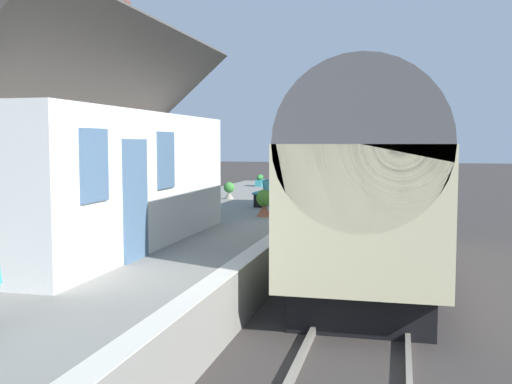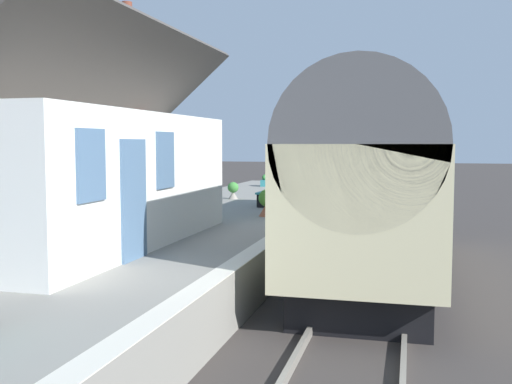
# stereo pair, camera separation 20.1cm
# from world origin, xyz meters

# --- Properties ---
(ground_plane) EXTENTS (160.00, 160.00, 0.00)m
(ground_plane) POSITION_xyz_m (0.00, 0.00, 0.00)
(ground_plane) COLOR #383330
(platform) EXTENTS (32.00, 5.78, 0.98)m
(platform) POSITION_xyz_m (0.00, 3.89, 0.49)
(platform) COLOR gray
(platform) RESTS_ON ground
(platform_edge_coping) EXTENTS (32.00, 0.36, 0.02)m
(platform_edge_coping) POSITION_xyz_m (0.00, 1.18, 0.99)
(platform_edge_coping) COLOR beige
(platform_edge_coping) RESTS_ON platform
(rail_near) EXTENTS (52.00, 0.08, 0.14)m
(rail_near) POSITION_xyz_m (0.00, -1.62, 0.07)
(rail_near) COLOR gray
(rail_near) RESTS_ON ground
(rail_far) EXTENTS (52.00, 0.08, 0.14)m
(rail_far) POSITION_xyz_m (0.00, -0.18, 0.07)
(rail_far) COLOR gray
(rail_far) RESTS_ON ground
(train) EXTENTS (10.08, 2.73, 4.32)m
(train) POSITION_xyz_m (-1.94, -0.90, 2.22)
(train) COLOR black
(train) RESTS_ON ground
(station_building) EXTENTS (8.12, 3.84, 5.29)m
(station_building) POSITION_xyz_m (-4.86, 4.79, 2.44)
(station_building) COLOR white
(station_building) RESTS_ON platform
(bench_platform_end) EXTENTS (1.40, 0.44, 0.88)m
(bench_platform_end) POSITION_xyz_m (8.78, 2.93, 1.46)
(bench_platform_end) COLOR teal
(bench_platform_end) RESTS_ON platform
(bench_near_building) EXTENTS (1.41, 0.48, 0.88)m
(bench_near_building) POSITION_xyz_m (3.18, 2.78, 1.46)
(bench_near_building) COLOR teal
(bench_near_building) RESTS_ON platform
(planter_under_sign) EXTENTS (0.44, 0.44, 0.75)m
(planter_under_sign) POSITION_xyz_m (0.49, 2.21, 1.35)
(planter_under_sign) COLOR #9E5138
(planter_under_sign) RESTS_ON platform
(planter_bench_right) EXTENTS (0.73, 0.32, 0.57)m
(planter_bench_right) POSITION_xyz_m (11.88, 5.01, 1.25)
(planter_bench_right) COLOR teal
(planter_bench_right) RESTS_ON platform
(planter_edge_far) EXTENTS (0.82, 0.32, 0.56)m
(planter_edge_far) POSITION_xyz_m (0.11, 4.54, 1.25)
(planter_edge_far) COLOR teal
(planter_edge_far) RESTS_ON platform
(planter_edge_near) EXTENTS (0.40, 0.40, 0.65)m
(planter_edge_near) POSITION_xyz_m (5.24, 4.61, 1.30)
(planter_edge_near) COLOR gray
(planter_edge_near) RESTS_ON platform
(planter_by_door) EXTENTS (0.47, 0.47, 0.74)m
(planter_by_door) POSITION_xyz_m (1.64, 5.18, 1.38)
(planter_by_door) COLOR teal
(planter_by_door) RESTS_ON platform
(station_sign_board) EXTENTS (0.96, 0.06, 1.57)m
(station_sign_board) POSITION_xyz_m (0.74, 1.89, 2.17)
(station_sign_board) COLOR black
(station_sign_board) RESTS_ON platform
(tree_mid_background) EXTENTS (3.19, 3.38, 7.09)m
(tree_mid_background) POSITION_xyz_m (9.88, 16.04, 5.52)
(tree_mid_background) COLOR #4C3828
(tree_mid_background) RESTS_ON ground
(tree_far_left) EXTENTS (3.24, 3.26, 5.45)m
(tree_far_left) POSITION_xyz_m (1.67, 11.10, 3.81)
(tree_far_left) COLOR #4C3828
(tree_far_left) RESTS_ON ground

